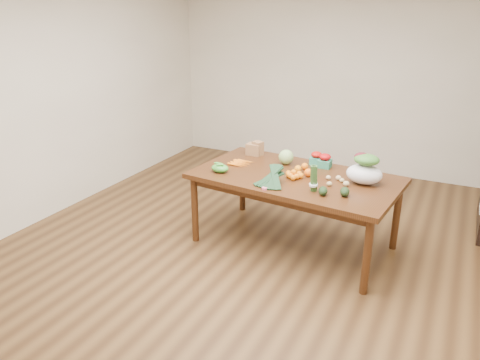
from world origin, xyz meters
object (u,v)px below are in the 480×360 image
at_px(kale_bunch, 270,178).
at_px(dining_table, 294,211).
at_px(paper_bag, 254,148).
at_px(cabbage, 286,157).
at_px(salad_bag, 365,170).
at_px(asparagus_bundle, 314,178).
at_px(mandarin_cluster, 294,174).

bearing_deg(kale_bunch, dining_table, 78.20).
bearing_deg(kale_bunch, paper_bag, 129.24).
height_order(paper_bag, kale_bunch, kale_bunch).
bearing_deg(dining_table, cabbage, 132.32).
bearing_deg(dining_table, salad_bag, 13.08).
distance_m(dining_table, cabbage, 0.58).
distance_m(kale_bunch, salad_bag, 0.88).
xyz_separation_m(paper_bag, asparagus_bundle, (0.92, -0.75, 0.05)).
distance_m(dining_table, mandarin_cluster, 0.43).
height_order(paper_bag, cabbage, cabbage).
relative_size(paper_bag, cabbage, 1.40).
height_order(mandarin_cluster, kale_bunch, kale_bunch).
xyz_separation_m(dining_table, asparagus_bundle, (0.28, -0.32, 0.50)).
bearing_deg(salad_bag, cabbage, 166.33).
relative_size(dining_table, salad_bag, 5.88).
distance_m(dining_table, paper_bag, 0.89).
bearing_deg(asparagus_bundle, dining_table, 137.18).
xyz_separation_m(mandarin_cluster, kale_bunch, (-0.12, -0.30, 0.03)).
distance_m(dining_table, salad_bag, 0.82).
bearing_deg(asparagus_bundle, paper_bag, 146.86).
height_order(cabbage, kale_bunch, kale_bunch).
bearing_deg(paper_bag, cabbage, -18.18).
xyz_separation_m(kale_bunch, asparagus_bundle, (0.40, 0.05, 0.05)).
xyz_separation_m(cabbage, mandarin_cluster, (0.22, -0.36, -0.03)).
distance_m(cabbage, salad_bag, 0.87).
xyz_separation_m(paper_bag, cabbage, (0.43, -0.14, 0.00)).
bearing_deg(mandarin_cluster, dining_table, 93.22).
bearing_deg(asparagus_bundle, kale_bunch, -167.14).
xyz_separation_m(mandarin_cluster, asparagus_bundle, (0.28, -0.25, 0.08)).
relative_size(asparagus_bundle, salad_bag, 0.75).
xyz_separation_m(cabbage, salad_bag, (0.85, -0.21, 0.05)).
bearing_deg(paper_bag, salad_bag, -15.20).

